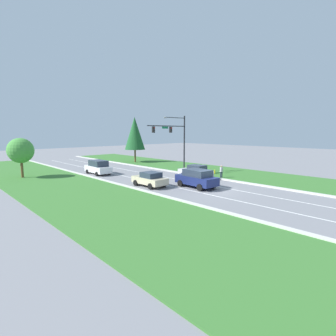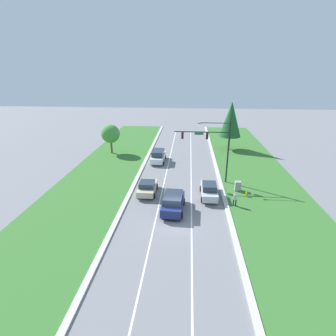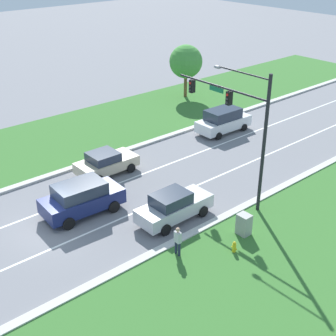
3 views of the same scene
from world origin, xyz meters
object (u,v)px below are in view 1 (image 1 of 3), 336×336
(traffic_signal_mast, at_px, (175,136))
(white_suv, at_px, (98,167))
(silver_sedan, at_px, (196,172))
(fire_hydrant, at_px, (215,172))
(utility_cabinet, at_px, (202,169))
(champagne_sedan, at_px, (150,179))
(pedestrian, at_px, (221,171))
(conifer_near_right_tree, at_px, (135,133))
(navy_suv, at_px, (197,178))
(oak_near_left_tree, at_px, (21,151))

(traffic_signal_mast, bearing_deg, white_suv, 136.75)
(traffic_signal_mast, height_order, silver_sedan, traffic_signal_mast)
(white_suv, xyz_separation_m, fire_hydrant, (11.76, -11.64, -0.66))
(traffic_signal_mast, xyz_separation_m, utility_cabinet, (3.04, -2.56, -4.81))
(champagne_sedan, xyz_separation_m, pedestrian, (10.03, -2.42, 0.12))
(fire_hydrant, bearing_deg, champagne_sedan, 179.64)
(traffic_signal_mast, bearing_deg, pedestrian, -72.34)
(conifer_near_right_tree, bearing_deg, pedestrian, -96.00)
(navy_suv, height_order, silver_sedan, navy_suv)
(champagne_sedan, bearing_deg, utility_cabinet, 8.16)
(silver_sedan, bearing_deg, pedestrian, -38.21)
(utility_cabinet, height_order, conifer_near_right_tree, conifer_near_right_tree)
(pedestrian, xyz_separation_m, oak_near_left_tree, (-18.83, 17.86, 2.65))
(oak_near_left_tree, bearing_deg, utility_cabinet, -35.13)
(navy_suv, distance_m, utility_cabinet, 9.40)
(white_suv, bearing_deg, navy_suv, -76.22)
(pedestrian, bearing_deg, traffic_signal_mast, -68.54)
(navy_suv, bearing_deg, utility_cabinet, 38.58)
(fire_hydrant, xyz_separation_m, conifer_near_right_tree, (0.57, 19.61, 5.33))
(navy_suv, height_order, champagne_sedan, navy_suv)
(navy_suv, distance_m, oak_near_left_tree, 23.00)
(conifer_near_right_tree, height_order, oak_near_left_tree, conifer_near_right_tree)
(white_suv, xyz_separation_m, oak_near_left_tree, (-8.80, 3.88, 2.59))
(traffic_signal_mast, relative_size, white_suv, 1.71)
(pedestrian, bearing_deg, conifer_near_right_tree, -92.19)
(traffic_signal_mast, xyz_separation_m, pedestrian, (2.07, -6.50, -4.52))
(silver_sedan, height_order, fire_hydrant, silver_sedan)
(fire_hydrant, distance_m, oak_near_left_tree, 25.96)
(conifer_near_right_tree, bearing_deg, utility_cabinet, -94.23)
(white_suv, height_order, conifer_near_right_tree, conifer_near_right_tree)
(oak_near_left_tree, bearing_deg, navy_suv, -57.91)
(white_suv, relative_size, utility_cabinet, 3.76)
(silver_sedan, bearing_deg, conifer_near_right_tree, 75.62)
(champagne_sedan, xyz_separation_m, oak_near_left_tree, (-8.80, 15.44, 2.77))
(white_suv, xyz_separation_m, champagne_sedan, (-0.00, -11.57, -0.18))
(navy_suv, distance_m, silver_sedan, 5.38)
(white_suv, distance_m, navy_suv, 15.85)
(pedestrian, relative_size, oak_near_left_tree, 0.32)
(champagne_sedan, bearing_deg, silver_sedan, -2.30)
(oak_near_left_tree, bearing_deg, fire_hydrant, -37.05)
(silver_sedan, bearing_deg, navy_suv, -138.49)
(navy_suv, height_order, pedestrian, navy_suv)
(utility_cabinet, height_order, oak_near_left_tree, oak_near_left_tree)
(utility_cabinet, relative_size, oak_near_left_tree, 0.25)
(utility_cabinet, bearing_deg, fire_hydrant, -64.42)
(white_suv, distance_m, silver_sedan, 13.99)
(traffic_signal_mast, bearing_deg, navy_suv, -119.97)
(champagne_sedan, height_order, pedestrian, pedestrian)
(navy_suv, xyz_separation_m, pedestrian, (6.68, 1.51, -0.09))
(navy_suv, bearing_deg, traffic_signal_mast, 63.22)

